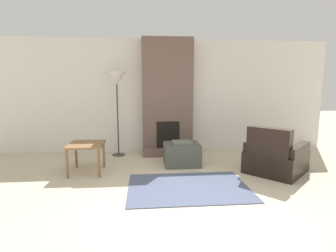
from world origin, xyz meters
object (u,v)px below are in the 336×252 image
(side_table, at_px, (86,147))
(armchair, at_px, (275,159))
(ottoman, at_px, (182,154))
(floor_lamp_left, at_px, (117,81))

(side_table, bearing_deg, armchair, -5.73)
(side_table, bearing_deg, ottoman, 9.41)
(ottoman, relative_size, floor_lamp_left, 0.37)
(side_table, relative_size, floor_lamp_left, 0.35)
(armchair, bearing_deg, ottoman, 25.97)
(armchair, height_order, side_table, armchair)
(ottoman, bearing_deg, side_table, -170.59)
(ottoman, bearing_deg, armchair, -21.69)
(armchair, xyz_separation_m, floor_lamp_left, (-2.90, 1.47, 1.38))
(ottoman, xyz_separation_m, armchair, (1.58, -0.63, 0.04))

